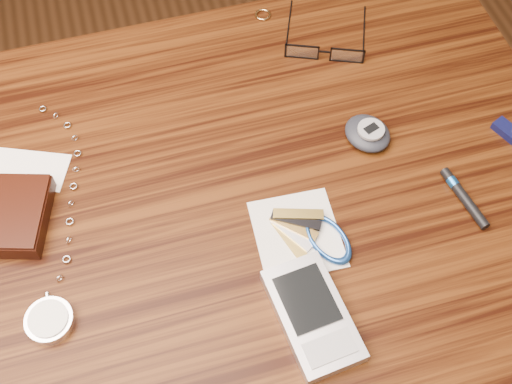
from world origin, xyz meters
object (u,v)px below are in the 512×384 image
pocket_watch (51,312)px  pedometer (368,133)px  desk (188,277)px  eyeglasses (325,51)px  pda_phone (312,315)px  notepad_keys (312,235)px

pocket_watch → pedometer: bearing=17.3°
desk → eyeglasses: size_ratio=7.03×
eyeglasses → pocket_watch: bearing=-145.7°
desk → eyeglasses: eyeglasses is taller
eyeglasses → pda_phone: eyeglasses is taller
eyeglasses → pocket_watch: eyeglasses is taller
pocket_watch → pda_phone: 0.27m
desk → pda_phone: bearing=-48.4°
desk → notepad_keys: bearing=-14.3°
desk → pda_phone: (0.11, -0.13, 0.11)m
pocket_watch → notepad_keys: pocket_watch is taller
pocket_watch → notepad_keys: 0.29m
pda_phone → pedometer: size_ratio=1.78×
eyeglasses → pda_phone: 0.37m
notepad_keys → eyeglasses: bearing=68.1°
desk → notepad_keys: 0.18m
desk → pedometer: 0.29m
pedometer → notepad_keys: 0.16m
pocket_watch → pedometer: size_ratio=4.33×
pedometer → eyeglasses: bearing=92.3°
pda_phone → pedometer: bearing=55.6°
eyeglasses → pda_phone: size_ratio=1.08×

